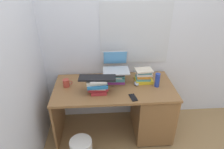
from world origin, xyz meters
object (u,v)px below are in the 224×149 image
at_px(laptop, 116,65).
at_px(water_bottle, 157,80).
at_px(book_stack_side, 144,76).
at_px(cell_phone, 133,97).
at_px(mug, 66,83).
at_px(keyboard, 97,78).
at_px(computer_mouse, 136,83).
at_px(desk, 143,108).
at_px(book_stack_tall, 116,77).
at_px(book_stack_keyboard_riser, 98,85).

distance_m(laptop, water_bottle, 0.54).
bearing_deg(laptop, book_stack_side, -10.89).
relative_size(water_bottle, cell_phone, 1.31).
bearing_deg(cell_phone, book_stack_side, 50.77).
height_order(laptop, mug, laptop).
height_order(laptop, cell_phone, laptop).
height_order(keyboard, computer_mouse, keyboard).
bearing_deg(desk, book_stack_tall, 159.66).
relative_size(book_stack_tall, book_stack_keyboard_riser, 0.95).
xyz_separation_m(book_stack_tall, book_stack_keyboard_riser, (-0.23, -0.21, 0.01)).
relative_size(desk, laptop, 4.56).
distance_m(book_stack_tall, book_stack_side, 0.35).
relative_size(book_stack_side, laptop, 0.72).
xyz_separation_m(book_stack_side, keyboard, (-0.58, -0.20, 0.11)).
relative_size(book_stack_keyboard_riser, water_bottle, 1.43).
relative_size(laptop, computer_mouse, 3.12).
distance_m(book_stack_side, keyboard, 0.62).
height_order(book_stack_side, keyboard, keyboard).
relative_size(desk, book_stack_side, 6.35).
xyz_separation_m(laptop, computer_mouse, (0.25, -0.13, -0.20)).
bearing_deg(book_stack_side, cell_phone, -118.35).
xyz_separation_m(book_stack_keyboard_riser, keyboard, (-0.00, 0.00, 0.10)).
distance_m(book_stack_side, water_bottle, 0.19).
bearing_deg(computer_mouse, desk, -30.43).
bearing_deg(desk, computer_mouse, 149.57).
height_order(book_stack_tall, keyboard, keyboard).
distance_m(mug, cell_phone, 0.84).
xyz_separation_m(desk, water_bottle, (0.15, -0.00, 0.42)).
relative_size(desk, book_stack_tall, 6.10).
relative_size(book_stack_tall, computer_mouse, 2.34).
bearing_deg(cell_phone, keyboard, 148.90).
xyz_separation_m(keyboard, mug, (-0.38, 0.15, -0.14)).
height_order(book_stack_tall, cell_phone, book_stack_tall).
bearing_deg(water_bottle, keyboard, -174.03).
height_order(desk, book_stack_tall, book_stack_tall).
height_order(book_stack_keyboard_riser, mug, book_stack_keyboard_riser).
relative_size(book_stack_tall, book_stack_side, 1.04).
distance_m(book_stack_tall, mug, 0.62).
distance_m(desk, cell_phone, 0.44).
relative_size(book_stack_keyboard_riser, laptop, 0.79).
relative_size(book_stack_keyboard_riser, cell_phone, 1.88).
relative_size(keyboard, mug, 3.59).
xyz_separation_m(book_stack_side, mug, (-0.97, -0.05, -0.04)).
xyz_separation_m(desk, laptop, (-0.35, 0.19, 0.54)).
bearing_deg(computer_mouse, book_stack_tall, 163.77).
xyz_separation_m(book_stack_side, computer_mouse, (-0.10, -0.06, -0.07)).
xyz_separation_m(laptop, mug, (-0.62, -0.12, -0.17)).
relative_size(computer_mouse, mug, 0.89).
bearing_deg(water_bottle, cell_phone, -145.92).
xyz_separation_m(book_stack_tall, cell_phone, (0.17, -0.35, -0.08)).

